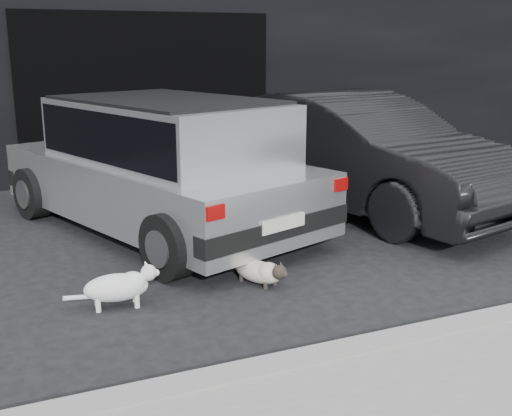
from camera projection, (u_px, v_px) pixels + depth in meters
name	position (u px, v px, depth m)	size (l,w,h in m)	color
ground	(158.00, 261.00, 6.48)	(80.00, 80.00, 0.00)	black
building_facade	(118.00, 22.00, 11.56)	(34.00, 4.00, 5.00)	black
garage_opening	(149.00, 97.00, 10.08)	(4.00, 0.10, 2.60)	black
curb	(393.00, 345.00, 4.56)	(18.00, 0.25, 0.12)	gray
silver_hatchback	(162.00, 159.00, 7.35)	(3.12, 4.56, 1.54)	#B9BBBE
second_car	(355.00, 152.00, 8.33)	(1.60, 4.59, 1.51)	black
cat_siamese	(262.00, 272.00, 5.83)	(0.44, 0.69, 0.26)	beige
cat_white	(121.00, 286.00, 5.33)	(0.80, 0.33, 0.37)	white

